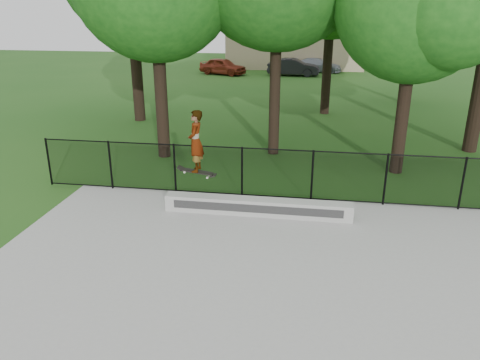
{
  "coord_description": "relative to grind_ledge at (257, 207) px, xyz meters",
  "views": [
    {
      "loc": [
        -0.06,
        -6.62,
        5.28
      ],
      "look_at": [
        -1.79,
        4.2,
        1.2
      ],
      "focal_mm": 35.0,
      "sensor_mm": 36.0,
      "label": 1
    }
  ],
  "objects": [
    {
      "name": "ground",
      "position": [
        1.39,
        -4.7,
        -0.28
      ],
      "size": [
        100.0,
        100.0,
        0.0
      ],
      "primitive_type": "plane",
      "color": "#1E4F16",
      "rests_on": "ground"
    },
    {
      "name": "distant_building",
      "position": [
        -0.61,
        33.3,
        1.88
      ],
      "size": [
        12.4,
        6.4,
        4.3
      ],
      "color": "tan",
      "rests_on": "ground"
    },
    {
      "name": "car_b",
      "position": [
        -0.47,
        27.24,
        0.4
      ],
      "size": [
        3.77,
        1.54,
        1.36
      ],
      "primitive_type": "imported",
      "rotation": [
        0.0,
        0.0,
        1.54
      ],
      "color": "black",
      "rests_on": "ground"
    },
    {
      "name": "car_a",
      "position": [
        -6.2,
        27.02,
        0.39
      ],
      "size": [
        4.21,
        2.89,
        1.34
      ],
      "primitive_type": "imported",
      "rotation": [
        0.0,
        0.0,
        1.2
      ],
      "color": "maroon",
      "rests_on": "ground"
    },
    {
      "name": "skater_airborne",
      "position": [
        -1.58,
        -0.18,
        1.75
      ],
      "size": [
        0.84,
        0.61,
        1.74
      ],
      "color": "black",
      "rests_on": "ground"
    },
    {
      "name": "grind_ledge",
      "position": [
        0.0,
        0.0,
        0.0
      ],
      "size": [
        4.98,
        0.4,
        0.44
      ],
      "primitive_type": "cube",
      "color": "#B6B7B1",
      "rests_on": "concrete_slab"
    },
    {
      "name": "chainlink_fence",
      "position": [
        1.39,
        1.2,
        0.53
      ],
      "size": [
        16.06,
        0.06,
        1.5
      ],
      "color": "black",
      "rests_on": "concrete_slab"
    },
    {
      "name": "concrete_slab",
      "position": [
        1.39,
        -4.7,
        -0.25
      ],
      "size": [
        14.0,
        12.0,
        0.06
      ],
      "primitive_type": "cube",
      "color": "#A2A19D",
      "rests_on": "ground"
    },
    {
      "name": "car_c",
      "position": [
        1.47,
        29.79,
        0.3
      ],
      "size": [
        3.87,
        2.15,
        1.16
      ],
      "primitive_type": "imported",
      "rotation": [
        0.0,
        0.0,
        1.42
      ],
      "color": "#929BA6",
      "rests_on": "ground"
    }
  ]
}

